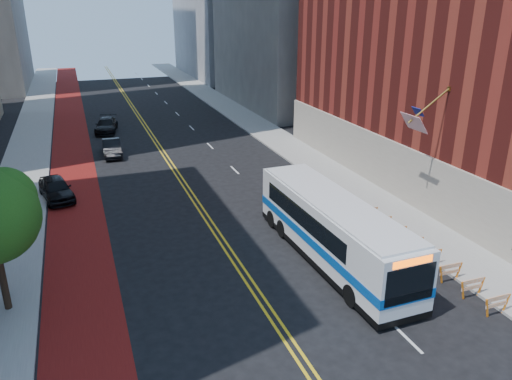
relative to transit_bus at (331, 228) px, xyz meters
The scene contains 13 objects.
ground 7.52m from the transit_bus, 133.34° to the right, with size 160.00×160.00×0.00m, color black.
sidewalk_left 30.04m from the transit_bus, 124.53° to the left, with size 4.00×140.00×0.15m, color gray.
sidewalk_right 25.74m from the transit_bus, 74.17° to the left, with size 4.00×140.00×0.15m, color gray.
bus_lane_paint 28.02m from the transit_bus, 117.93° to the left, with size 3.60×140.00×0.01m, color #61100D.
center_line_inner 25.31m from the transit_bus, 101.83° to the left, with size 0.14×140.00×0.01m, color gold.
center_line_outer 25.24m from the transit_bus, 101.03° to the left, with size 0.14×140.00×0.01m, color gold.
lane_dashes 32.76m from the transit_bus, 90.34° to the left, with size 0.14×98.20×0.01m.
brick_building 20.35m from the transit_bus, 21.59° to the left, with size 18.73×36.00×22.00m.
construction_barriers 5.11m from the transit_bus, 22.10° to the right, with size 1.42×10.91×1.00m.
transit_bus is the anchor object (origin of this frame).
car_a 20.59m from the transit_bus, 134.04° to the left, with size 1.90×4.72×1.61m, color black.
car_b 26.42m from the transit_bus, 111.25° to the left, with size 1.58×4.54×1.49m, color black.
car_c 35.31m from the transit_bus, 105.35° to the left, with size 2.12×5.20×1.51m, color black.
Camera 1 is at (-7.26, -16.36, 13.43)m, focal length 35.00 mm.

